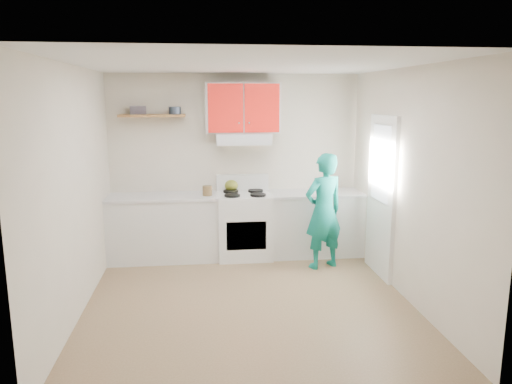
{
  "coord_description": "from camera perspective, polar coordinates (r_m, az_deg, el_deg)",
  "views": [
    {
      "loc": [
        -0.5,
        -5.1,
        2.27
      ],
      "look_at": [
        0.15,
        0.55,
        1.15
      ],
      "focal_mm": 33.92,
      "sensor_mm": 36.0,
      "label": 1
    }
  ],
  "objects": [
    {
      "name": "left_wall",
      "position": [
        5.35,
        -20.5,
        -0.02
      ],
      "size": [
        0.04,
        3.8,
        2.6
      ],
      "primitive_type": "cube",
      "color": "beige",
      "rests_on": "floor"
    },
    {
      "name": "right_wall",
      "position": [
        5.68,
        17.44,
        0.79
      ],
      "size": [
        0.04,
        3.8,
        2.6
      ],
      "primitive_type": "cube",
      "color": "beige",
      "rests_on": "floor"
    },
    {
      "name": "floor",
      "position": [
        5.61,
        -0.9,
        -12.75
      ],
      "size": [
        3.8,
        3.8,
        0.0
      ],
      "primitive_type": "plane",
      "color": "brown",
      "rests_on": "ground"
    },
    {
      "name": "books",
      "position": [
        6.9,
        -13.73,
        9.36
      ],
      "size": [
        0.23,
        0.18,
        0.11
      ],
      "primitive_type": "cube",
      "rotation": [
        0.0,
        0.0,
        0.1
      ],
      "color": "#413941",
      "rests_on": "shelf"
    },
    {
      "name": "silicone_mat",
      "position": [
        7.08,
        9.06,
        -0.14
      ],
      "size": [
        0.32,
        0.27,
        0.01
      ],
      "primitive_type": "cube",
      "rotation": [
        0.0,
        0.0,
        -0.06
      ],
      "color": "red",
      "rests_on": "counter_right"
    },
    {
      "name": "front_wall",
      "position": [
        3.38,
        2.26,
        -5.53
      ],
      "size": [
        3.6,
        0.04,
        2.6
      ],
      "primitive_type": "cube",
      "color": "beige",
      "rests_on": "floor"
    },
    {
      "name": "back_wall",
      "position": [
        7.09,
        -2.47,
        3.26
      ],
      "size": [
        3.6,
        0.04,
        2.6
      ],
      "primitive_type": "cube",
      "color": "beige",
      "rests_on": "floor"
    },
    {
      "name": "kettle",
      "position": [
        7.05,
        -2.93,
        0.78
      ],
      "size": [
        0.21,
        0.21,
        0.17
      ],
      "primitive_type": "ellipsoid",
      "rotation": [
        0.0,
        0.0,
        -0.05
      ],
      "color": "olive",
      "rests_on": "stove"
    },
    {
      "name": "tin",
      "position": [
        6.83,
        -9.54,
        9.46
      ],
      "size": [
        0.19,
        0.19,
        0.1
      ],
      "primitive_type": "cylinder",
      "rotation": [
        0.0,
        0.0,
        -0.17
      ],
      "color": "#333D4C",
      "rests_on": "shelf"
    },
    {
      "name": "shelf",
      "position": [
        6.89,
        -12.13,
        8.81
      ],
      "size": [
        0.9,
        0.3,
        0.04
      ],
      "primitive_type": "cube",
      "color": "brown",
      "rests_on": "back_wall"
    },
    {
      "name": "cutting_board",
      "position": [
        6.98,
        3.58,
        -0.13
      ],
      "size": [
        0.29,
        0.22,
        0.02
      ],
      "primitive_type": "cube",
      "rotation": [
        0.0,
        0.0,
        0.08
      ],
      "color": "olive",
      "rests_on": "counter_right"
    },
    {
      "name": "stove",
      "position": [
        6.94,
        -1.39,
        -3.98
      ],
      "size": [
        0.76,
        0.65,
        0.92
      ],
      "primitive_type": "cube",
      "color": "white",
      "rests_on": "floor"
    },
    {
      "name": "range_hood",
      "position": [
        6.83,
        -1.52,
        6.3
      ],
      "size": [
        0.76,
        0.44,
        0.15
      ],
      "primitive_type": "cube",
      "color": "silver",
      "rests_on": "back_wall"
    },
    {
      "name": "upper_cabinets",
      "position": [
        6.86,
        -1.58,
        9.88
      ],
      "size": [
        1.02,
        0.33,
        0.7
      ],
      "primitive_type": "cube",
      "color": "red",
      "rests_on": "back_wall"
    },
    {
      "name": "person",
      "position": [
        6.49,
        7.99,
        -2.25
      ],
      "size": [
        0.66,
        0.55,
        1.56
      ],
      "primitive_type": "imported",
      "rotation": [
        0.0,
        0.0,
        3.49
      ],
      "color": "#0D7C6D",
      "rests_on": "floor"
    },
    {
      "name": "counter_left",
      "position": [
        6.96,
        -10.81,
        -4.22
      ],
      "size": [
        1.52,
        0.6,
        0.9
      ],
      "primitive_type": "cube",
      "color": "silver",
      "rests_on": "floor"
    },
    {
      "name": "ceiling",
      "position": [
        5.14,
        -0.99,
        14.82
      ],
      "size": [
        3.6,
        3.8,
        0.04
      ],
      "primitive_type": "cube",
      "color": "white",
      "rests_on": "floor"
    },
    {
      "name": "crock",
      "position": [
        6.76,
        -5.77,
        0.07
      ],
      "size": [
        0.17,
        0.17,
        0.16
      ],
      "primitive_type": "cylinder",
      "rotation": [
        0.0,
        0.0,
        -0.39
      ],
      "color": "brown",
      "rests_on": "counter_left"
    },
    {
      "name": "counter_right",
      "position": [
        7.14,
        6.96,
        -3.73
      ],
      "size": [
        1.32,
        0.6,
        0.9
      ],
      "primitive_type": "cube",
      "color": "silver",
      "rests_on": "floor"
    },
    {
      "name": "door_glass",
      "position": [
        6.28,
        14.51,
        3.27
      ],
      "size": [
        0.01,
        0.55,
        0.95
      ],
      "primitive_type": "cube",
      "color": "white",
      "rests_on": "door"
    },
    {
      "name": "door",
      "position": [
        6.36,
        14.55,
        -0.52
      ],
      "size": [
        0.05,
        0.85,
        2.05
      ],
      "primitive_type": "cube",
      "color": "white",
      "rests_on": "floor"
    }
  ]
}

